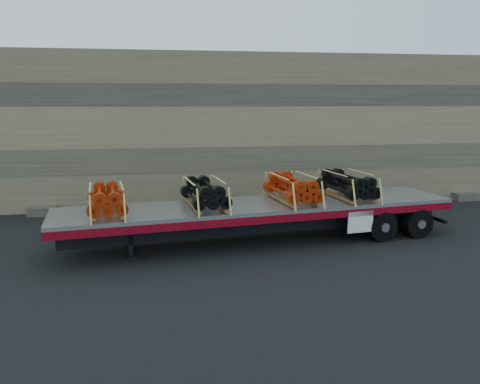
{
  "coord_description": "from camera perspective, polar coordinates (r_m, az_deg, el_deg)",
  "views": [
    {
      "loc": [
        -2.67,
        -16.02,
        4.81
      ],
      "look_at": [
        -0.13,
        -0.01,
        1.68
      ],
      "focal_mm": 35.0,
      "sensor_mm": 36.0,
      "label": 1
    }
  ],
  "objects": [
    {
      "name": "ground",
      "position": [
        16.94,
        0.44,
        -5.55
      ],
      "size": [
        120.0,
        120.0,
        0.0
      ],
      "primitive_type": "plane",
      "color": "black",
      "rests_on": "ground"
    },
    {
      "name": "rock_wall",
      "position": [
        22.72,
        -2.27,
        7.63
      ],
      "size": [
        44.0,
        3.0,
        7.0
      ],
      "primitive_type": "cube",
      "color": "#7A6B54",
      "rests_on": "ground"
    },
    {
      "name": "trailer",
      "position": [
        16.28,
        2.43,
        -3.74
      ],
      "size": [
        13.98,
        4.49,
        1.38
      ],
      "primitive_type": null,
      "rotation": [
        0.0,
        0.0,
        0.14
      ],
      "color": "#A4A6AB",
      "rests_on": "ground"
    },
    {
      "name": "bundle_front",
      "position": [
        15.17,
        -15.94,
        -0.98
      ],
      "size": [
        1.47,
        2.46,
        0.82
      ],
      "primitive_type": null,
      "rotation": [
        0.0,
        0.0,
        0.14
      ],
      "color": "#A62508",
      "rests_on": "trailer"
    },
    {
      "name": "bundle_midfront",
      "position": [
        15.51,
        -4.34,
        -0.26
      ],
      "size": [
        1.53,
        2.57,
        0.86
      ],
      "primitive_type": null,
      "rotation": [
        0.0,
        0.0,
        0.14
      ],
      "color": "black",
      "rests_on": "trailer"
    },
    {
      "name": "bundle_midrear",
      "position": [
        16.46,
        6.38,
        0.4
      ],
      "size": [
        1.58,
        2.65,
        0.89
      ],
      "primitive_type": null,
      "rotation": [
        0.0,
        0.0,
        0.14
      ],
      "color": "#A62508",
      "rests_on": "trailer"
    },
    {
      "name": "bundle_rear",
      "position": [
        17.41,
        12.92,
        0.78
      ],
      "size": [
        1.59,
        2.66,
        0.89
      ],
      "primitive_type": null,
      "rotation": [
        0.0,
        0.0,
        0.14
      ],
      "color": "black",
      "rests_on": "trailer"
    }
  ]
}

